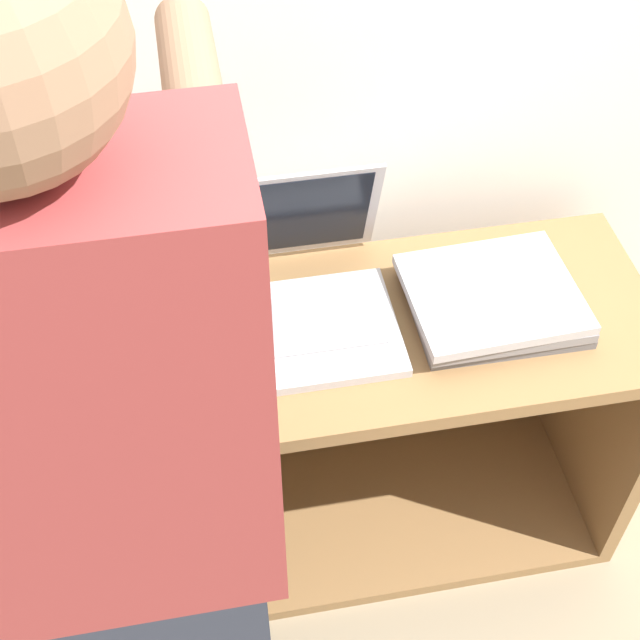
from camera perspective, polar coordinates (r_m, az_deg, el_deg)
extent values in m
plane|color=gray|center=(2.23, 0.82, -18.06)|extent=(12.00, 12.00, 0.00)
cube|color=silver|center=(1.71, -2.65, 18.57)|extent=(8.00, 0.05, 2.40)
cube|color=olive|center=(1.76, -0.42, -1.31)|extent=(1.40, 0.48, 0.04)
cube|color=olive|center=(2.32, -0.33, -12.52)|extent=(1.40, 0.48, 0.04)
cube|color=olive|center=(2.08, -19.50, -10.03)|extent=(0.04, 0.48, 0.65)
cube|color=olive|center=(2.20, 17.43, -4.73)|extent=(0.04, 0.48, 0.65)
cube|color=olive|center=(2.16, -1.41, -2.90)|extent=(1.33, 0.04, 0.65)
cube|color=#B7B7BC|center=(1.74, -0.43, -0.71)|extent=(0.33, 0.28, 0.02)
cube|color=gray|center=(1.73, -0.49, -0.18)|extent=(0.27, 0.15, 0.00)
cube|color=#B7B7BC|center=(1.77, -1.51, 6.76)|extent=(0.33, 0.09, 0.27)
cube|color=black|center=(1.76, -1.48, 6.70)|extent=(0.29, 0.08, 0.23)
cube|color=#B7B7BC|center=(1.73, -12.47, -2.46)|extent=(0.34, 0.29, 0.02)
cube|color=#B7B7BC|center=(1.71, -12.60, -2.00)|extent=(0.34, 0.29, 0.02)
cube|color=#232326|center=(1.70, -12.42, -1.33)|extent=(0.33, 0.28, 0.02)
cube|color=#B7B7BC|center=(1.68, -12.38, -0.95)|extent=(0.33, 0.28, 0.02)
cube|color=gray|center=(1.67, -12.89, -0.43)|extent=(0.33, 0.28, 0.02)
cube|color=slate|center=(1.65, -12.74, -0.10)|extent=(0.34, 0.29, 0.02)
cube|color=slate|center=(1.82, 11.03, 0.99)|extent=(0.33, 0.28, 0.02)
cube|color=gray|center=(1.80, 11.00, 1.31)|extent=(0.33, 0.28, 0.02)
cube|color=#B7B7BC|center=(1.78, 10.97, 1.68)|extent=(0.34, 0.29, 0.02)
cube|color=#993838|center=(1.05, -14.31, -5.75)|extent=(0.40, 0.20, 0.69)
cylinder|color=#8C664C|center=(1.07, -8.16, 14.49)|extent=(0.07, 0.32, 0.07)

